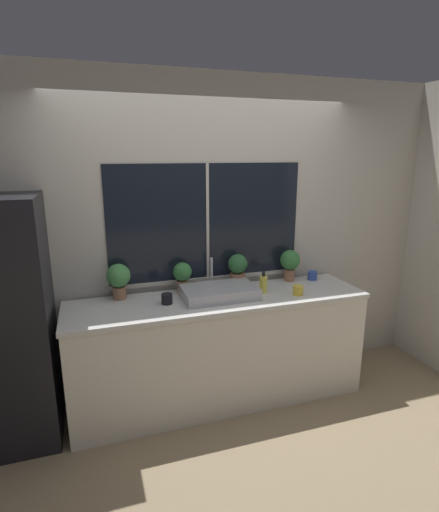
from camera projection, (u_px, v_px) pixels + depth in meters
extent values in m
plane|color=#937F60|center=(231.00, 418.00, 3.19)|extent=(14.00, 14.00, 0.00)
cube|color=#BCB7AD|center=(206.00, 237.00, 3.47)|extent=(8.00, 0.06, 2.70)
cube|color=black|center=(207.00, 222.00, 3.40)|extent=(1.69, 0.01, 0.98)
cube|color=#BCB7AD|center=(208.00, 222.00, 3.40)|extent=(0.02, 0.01, 0.98)
cube|color=#BCB7AD|center=(208.00, 278.00, 3.52)|extent=(1.75, 0.04, 0.03)
cube|color=#BCB7AD|center=(357.00, 213.00, 4.90)|extent=(0.06, 7.00, 2.70)
cube|color=silver|center=(220.00, 351.00, 3.36)|extent=(2.42, 0.60, 0.89)
cube|color=silver|center=(220.00, 300.00, 3.24)|extent=(2.44, 0.62, 0.03)
cube|color=black|center=(4.00, 324.00, 2.80)|extent=(0.63, 0.63, 1.79)
cube|color=#ADADB2|center=(219.00, 292.00, 3.24)|extent=(0.60, 0.37, 0.09)
cylinder|color=#B7B7BC|center=(212.00, 288.00, 3.44)|extent=(0.04, 0.04, 0.03)
cylinder|color=#B7B7BC|center=(211.00, 272.00, 3.40)|extent=(0.02, 0.02, 0.25)
cylinder|color=#9E6B4C|center=(120.00, 293.00, 3.21)|extent=(0.10, 0.10, 0.10)
sphere|color=#478E4C|center=(118.00, 276.00, 3.17)|extent=(0.19, 0.19, 0.19)
cylinder|color=#9E6B4C|center=(183.00, 286.00, 3.36)|extent=(0.10, 0.10, 0.10)
sphere|color=#387A3D|center=(182.00, 272.00, 3.33)|extent=(0.16, 0.16, 0.16)
cylinder|color=#9E6B4C|center=(238.00, 280.00, 3.51)|extent=(0.13, 0.13, 0.12)
sphere|color=#2D6638|center=(238.00, 264.00, 3.47)|extent=(0.17, 0.17, 0.17)
cylinder|color=#9E6B4C|center=(289.00, 275.00, 3.66)|extent=(0.09, 0.09, 0.11)
sphere|color=#387A3D|center=(290.00, 260.00, 3.63)|extent=(0.18, 0.18, 0.18)
cylinder|color=#DBD14C|center=(263.00, 284.00, 3.34)|extent=(0.06, 0.06, 0.14)
cylinder|color=black|center=(264.00, 274.00, 3.32)|extent=(0.03, 0.03, 0.04)
cylinder|color=#3351AD|center=(312.00, 276.00, 3.69)|extent=(0.08, 0.08, 0.08)
cylinder|color=black|center=(167.00, 299.00, 3.10)|extent=(0.09, 0.09, 0.08)
cylinder|color=gold|center=(298.00, 290.00, 3.30)|extent=(0.09, 0.09, 0.08)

